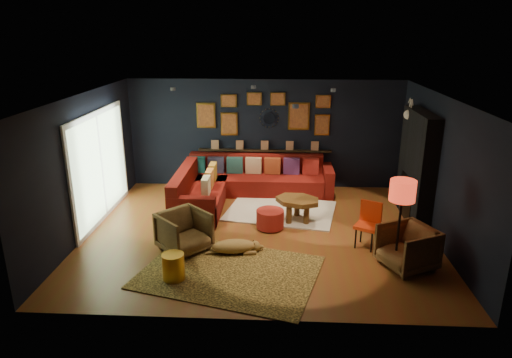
# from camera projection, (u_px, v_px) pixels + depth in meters

# --- Properties ---
(floor) EXTENTS (6.50, 6.50, 0.00)m
(floor) POSITION_uv_depth(u_px,v_px,m) (259.00, 233.00, 8.73)
(floor) COLOR brown
(floor) RESTS_ON ground
(room_walls) EXTENTS (6.50, 6.50, 6.50)m
(room_walls) POSITION_uv_depth(u_px,v_px,m) (259.00, 152.00, 8.23)
(room_walls) COLOR black
(room_walls) RESTS_ON ground
(sectional) EXTENTS (3.41, 2.69, 0.86)m
(sectional) POSITION_uv_depth(u_px,v_px,m) (236.00, 185.00, 10.37)
(sectional) COLOR maroon
(sectional) RESTS_ON ground
(ledge) EXTENTS (3.20, 0.12, 0.04)m
(ledge) POSITION_uv_depth(u_px,v_px,m) (265.00, 150.00, 10.98)
(ledge) COLOR black
(ledge) RESTS_ON room_walls
(gallery_wall) EXTENTS (3.15, 0.04, 1.02)m
(gallery_wall) POSITION_uv_depth(u_px,v_px,m) (264.00, 114.00, 10.74)
(gallery_wall) COLOR gold
(gallery_wall) RESTS_ON room_walls
(sunburst_mirror) EXTENTS (0.47, 0.16, 0.47)m
(sunburst_mirror) POSITION_uv_depth(u_px,v_px,m) (269.00, 118.00, 10.77)
(sunburst_mirror) COLOR silver
(sunburst_mirror) RESTS_ON room_walls
(fireplace) EXTENTS (0.31, 1.60, 2.20)m
(fireplace) POSITION_uv_depth(u_px,v_px,m) (416.00, 170.00, 9.10)
(fireplace) COLOR black
(fireplace) RESTS_ON ground
(deer_head) EXTENTS (0.50, 0.28, 0.45)m
(deer_head) POSITION_uv_depth(u_px,v_px,m) (417.00, 115.00, 9.25)
(deer_head) COLOR white
(deer_head) RESTS_ON fireplace
(sliding_door) EXTENTS (0.06, 2.80, 2.20)m
(sliding_door) POSITION_uv_depth(u_px,v_px,m) (100.00, 166.00, 9.12)
(sliding_door) COLOR white
(sliding_door) RESTS_ON ground
(ceiling_spots) EXTENTS (3.30, 2.50, 0.06)m
(ceiling_spots) POSITION_uv_depth(u_px,v_px,m) (262.00, 92.00, 8.68)
(ceiling_spots) COLOR black
(ceiling_spots) RESTS_ON room_walls
(shag_rug) EXTENTS (2.48, 2.00, 0.03)m
(shag_rug) POSITION_uv_depth(u_px,v_px,m) (281.00, 211.00, 9.73)
(shag_rug) COLOR silver
(shag_rug) RESTS_ON ground
(leopard_rug) EXTENTS (3.15, 2.61, 0.02)m
(leopard_rug) POSITION_uv_depth(u_px,v_px,m) (230.00, 272.00, 7.30)
(leopard_rug) COLOR gold
(leopard_rug) RESTS_ON ground
(coffee_table) EXTENTS (1.10, 0.97, 0.46)m
(coffee_table) POSITION_uv_depth(u_px,v_px,m) (298.00, 203.00, 9.12)
(coffee_table) COLOR #553919
(coffee_table) RESTS_ON shag_rug
(pouf) EXTENTS (0.54, 0.54, 0.35)m
(pouf) POSITION_uv_depth(u_px,v_px,m) (270.00, 219.00, 8.85)
(pouf) COLOR maroon
(pouf) RESTS_ON shag_rug
(armchair_left) EXTENTS (1.05, 1.05, 0.79)m
(armchair_left) POSITION_uv_depth(u_px,v_px,m) (184.00, 230.00, 7.91)
(armchair_left) COLOR #A1733B
(armchair_left) RESTS_ON ground
(armchair_right) EXTENTS (0.97, 0.99, 0.78)m
(armchair_right) POSITION_uv_depth(u_px,v_px,m) (407.00, 246.00, 7.35)
(armchair_right) COLOR #A1733B
(armchair_right) RESTS_ON ground
(gold_stool) EXTENTS (0.35, 0.35, 0.43)m
(gold_stool) POSITION_uv_depth(u_px,v_px,m) (173.00, 267.00, 7.04)
(gold_stool) COLOR gold
(gold_stool) RESTS_ON ground
(orange_chair) EXTENTS (0.52, 0.52, 0.82)m
(orange_chair) POSITION_uv_depth(u_px,v_px,m) (369.00, 221.00, 8.06)
(orange_chair) COLOR black
(orange_chair) RESTS_ON ground
(floor_lamp) EXTENTS (0.41, 0.41, 1.48)m
(floor_lamp) POSITION_uv_depth(u_px,v_px,m) (402.00, 195.00, 7.15)
(floor_lamp) COLOR black
(floor_lamp) RESTS_ON ground
(dog) EXTENTS (1.08, 0.65, 0.32)m
(dog) POSITION_uv_depth(u_px,v_px,m) (234.00, 244.00, 7.88)
(dog) COLOR #AD8248
(dog) RESTS_ON leopard_rug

